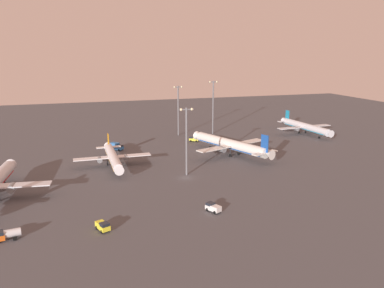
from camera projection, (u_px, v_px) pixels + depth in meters
The scene contains 12 objects.
ground_plane at pixel (186, 178), 128.78m from camera, with size 416.00×416.00×0.00m, color #4C4C51.
airplane_near_gate at pixel (231, 145), 156.20m from camera, with size 32.52×41.26×11.02m.
airplane_taxiway_distant at pixel (113, 157), 140.98m from camera, with size 27.40×35.28×9.07m.
airplane_far_stand at pixel (305, 127), 195.46m from camera, with size 29.57×37.96×9.73m.
baggage_tractor at pixel (213, 207), 101.50m from camera, with size 3.59×4.58×2.25m.
cargo_loader at pixel (194, 139), 179.68m from camera, with size 4.54×3.91×2.25m.
catering_truck at pixel (116, 146), 164.27m from camera, with size 5.75×5.56×3.05m.
fuel_truck at pixel (4, 235), 86.06m from camera, with size 6.56×3.25×2.35m.
maintenance_van at pixel (103, 226), 90.80m from camera, with size 3.34×4.57×2.25m.
apron_light_west at pixel (187, 137), 128.88m from camera, with size 4.80×0.90×22.70m.
apron_light_central at pixel (178, 107), 190.62m from camera, with size 4.80×0.90×24.15m.
apron_light_east at pixel (213, 104), 193.88m from camera, with size 4.80×0.90×26.27m.
Camera 1 is at (-34.73, -117.70, 40.64)m, focal length 36.83 mm.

